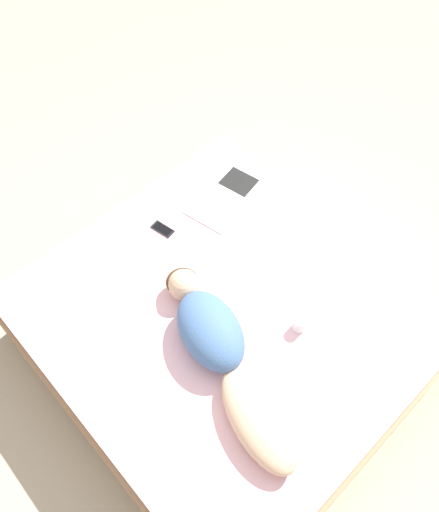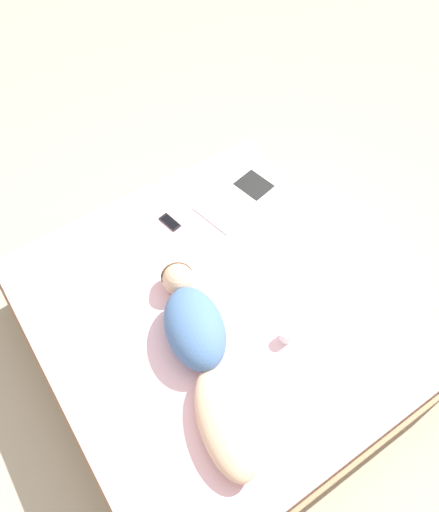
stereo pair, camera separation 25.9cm
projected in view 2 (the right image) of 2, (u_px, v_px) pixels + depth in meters
name	position (u px, v px, depth m)	size (l,w,h in m)	color
ground_plane	(217.00, 347.00, 3.16)	(12.00, 12.00, 0.00)	#B7A88E
bed	(216.00, 330.00, 2.95)	(1.92, 2.05, 0.50)	tan
person	(202.00, 350.00, 2.51)	(0.54, 1.21, 0.22)	#DBB28E
open_magazine	(240.00, 196.00, 3.19)	(0.60, 0.40, 0.01)	silver
coffee_mug	(287.00, 335.00, 2.61)	(0.10, 0.07, 0.08)	white
cell_phone	(170.00, 222.00, 3.07)	(0.09, 0.15, 0.01)	black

